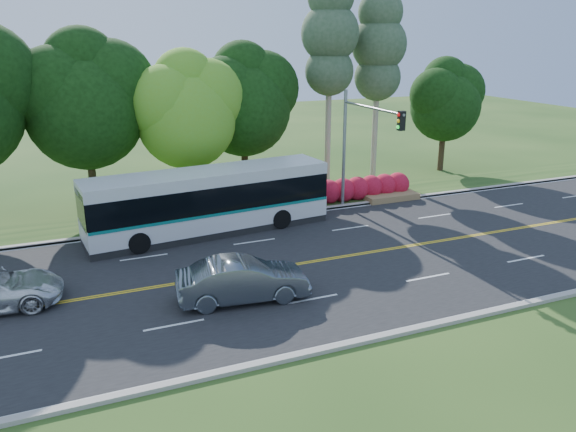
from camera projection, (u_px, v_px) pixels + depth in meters
name	position (u px, v px, depth m)	size (l,w,h in m)	color
ground	(290.00, 266.00, 25.49)	(120.00, 120.00, 0.00)	#224316
road	(290.00, 265.00, 25.49)	(60.00, 14.00, 0.02)	black
curb_north	(242.00, 219.00, 31.75)	(60.00, 0.30, 0.15)	#9F9990
curb_south	(370.00, 339.00, 19.18)	(60.00, 0.30, 0.15)	#9F9990
grass_verge	(232.00, 210.00, 33.39)	(60.00, 4.00, 0.10)	#224316
lane_markings	(288.00, 265.00, 25.45)	(57.60, 13.82, 0.00)	gold
tree_row	(126.00, 94.00, 32.21)	(44.70, 9.10, 13.84)	black
bougainvillea_hedge	(346.00, 190.00, 35.04)	(9.50, 2.25, 1.50)	maroon
traffic_signal	(361.00, 135.00, 31.16)	(0.42, 6.10, 7.00)	gray
transit_bus	(209.00, 202.00, 29.26)	(12.98, 4.08, 3.34)	silver
sedan	(243.00, 280.00, 21.91)	(1.79, 5.14, 1.69)	slate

